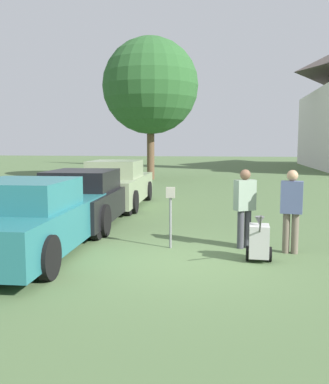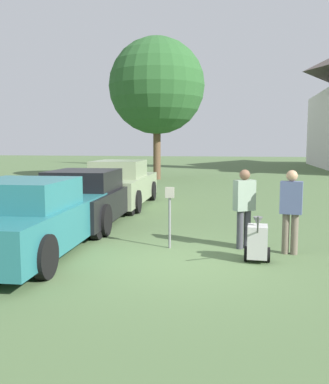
% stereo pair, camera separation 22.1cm
% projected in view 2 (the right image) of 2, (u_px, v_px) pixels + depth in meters
% --- Properties ---
extents(ground_plane, '(120.00, 120.00, 0.00)m').
position_uv_depth(ground_plane, '(176.00, 261.00, 8.00)').
color(ground_plane, '#4C663D').
extents(parked_car_teal, '(2.23, 4.73, 1.50)m').
position_uv_depth(parked_car_teal, '(27.00, 220.00, 8.38)').
color(parked_car_teal, '#23666B').
rests_on(parked_car_teal, ground_plane).
extents(parked_car_black, '(2.15, 4.80, 1.47)m').
position_uv_depth(parked_car_black, '(86.00, 199.00, 11.57)').
color(parked_car_black, black).
rests_on(parked_car_black, ground_plane).
extents(parked_car_sage, '(2.11, 4.97, 1.59)m').
position_uv_depth(parked_car_sage, '(120.00, 185.00, 14.88)').
color(parked_car_sage, gray).
rests_on(parked_car_sage, ground_plane).
extents(parking_meter, '(0.18, 0.09, 1.28)m').
position_uv_depth(parking_meter, '(170.00, 206.00, 8.87)').
color(parking_meter, slate).
rests_on(parking_meter, ground_plane).
extents(person_worker, '(0.47, 0.40, 1.65)m').
position_uv_depth(person_worker, '(244.00, 204.00, 8.84)').
color(person_worker, '#3F3F47').
rests_on(person_worker, ground_plane).
extents(person_supervisor, '(0.45, 0.29, 1.67)m').
position_uv_depth(person_supervisor, '(291.00, 207.00, 8.39)').
color(person_supervisor, '#665B4C').
rests_on(person_supervisor, ground_plane).
extents(equipment_cart, '(0.48, 0.99, 1.00)m').
position_uv_depth(equipment_cart, '(257.00, 241.00, 7.90)').
color(equipment_cart, '#B2B2AD').
rests_on(equipment_cart, ground_plane).
extents(shade_tree, '(5.61, 5.61, 8.29)m').
position_uv_depth(shade_tree, '(157.00, 86.00, 25.02)').
color(shade_tree, brown).
rests_on(shade_tree, ground_plane).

